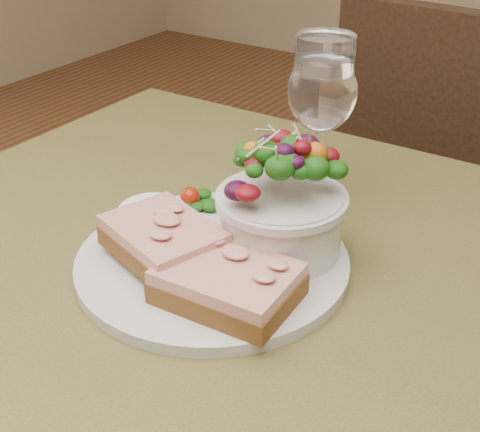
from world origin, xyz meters
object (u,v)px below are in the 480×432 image
Objects in this scene: wine_glass at (322,96)px; sandwich_back at (164,239)px; cafe_table at (207,361)px; sandwich_front at (228,283)px; chair_far at (456,300)px; ramekin at (152,221)px; dinner_plate at (212,262)px; salad_bowl at (282,196)px.

sandwich_back is at bearing -103.36° from wine_glass.
sandwich_front is at bearing -28.60° from cafe_table.
ramekin is (-0.16, -0.72, 0.49)m from chair_far.
ramekin is at bearing 162.74° from sandwich_back.
sandwich_front is (0.05, -0.05, 0.02)m from dinner_plate.
chair_far is at bearing 83.77° from cafe_table.
chair_far is 6.83× the size of sandwich_back.
salad_bowl is (0.04, 0.07, 0.17)m from cafe_table.
ramekin is at bearing -114.18° from wine_glass.
sandwich_front is 0.92× the size of sandwich_back.
dinner_plate is at bearing 4.37° from ramekin.
salad_bowl is at bearing 59.91° from cafe_table.
dinner_plate is at bearing -95.06° from wine_glass.
cafe_table is 13.11× the size of ramekin.
cafe_table is at bearing -13.22° from ramekin.
dinner_plate is 2.09× the size of salad_bowl.
cafe_table is at bearing -74.01° from dinner_plate.
sandwich_back is 2.16× the size of ramekin.
salad_bowl is (0.05, 0.05, 0.07)m from dinner_plate.
wine_glass is at bearing 94.77° from sandwich_back.
sandwich_front is at bearing 92.23° from chair_far.
sandwich_back is (-0.04, -0.01, 0.14)m from cafe_table.
salad_bowl is at bearing 91.64° from chair_far.
ramekin is 0.13m from salad_bowl.
wine_glass reaches higher than dinner_plate.
dinner_plate is 0.05m from sandwich_back.
cafe_table is 6.07× the size of sandwich_back.
ramekin is at bearing 158.07° from sandwich_front.
sandwich_back is at bearing 165.93° from sandwich_front.
salad_bowl is (0.12, 0.05, 0.04)m from ramekin.
cafe_table is at bearing -120.09° from salad_bowl.
wine_glass is at bearing 87.42° from chair_far.
wine_glass is (0.05, 0.22, 0.09)m from sandwich_back.
wine_glass reaches higher than chair_far.
salad_bowl is 0.73× the size of wine_glass.
dinner_plate is 0.22m from wine_glass.
sandwich_back is (-0.03, -0.03, 0.03)m from dinner_plate.
dinner_plate is at bearing 105.99° from cafe_table.
cafe_table is at bearing 27.36° from sandwich_back.
salad_bowl is 0.15m from wine_glass.
chair_far is at bearing 86.62° from salad_bowl.
dinner_plate reaches higher than cafe_table.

